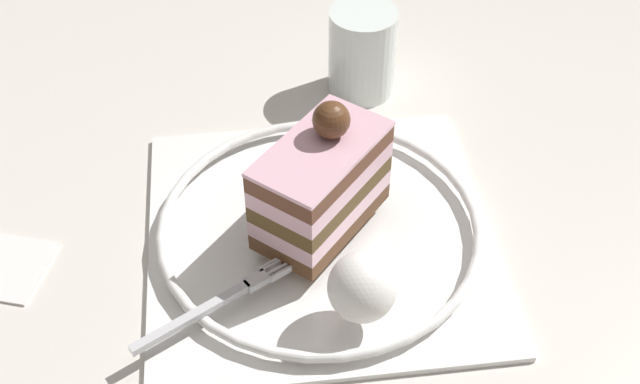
# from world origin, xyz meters

# --- Properties ---
(ground_plane) EXTENTS (2.40, 2.40, 0.00)m
(ground_plane) POSITION_xyz_m (0.00, 0.00, 0.00)
(ground_plane) COLOR silver
(dessert_plate) EXTENTS (0.26, 0.26, 0.02)m
(dessert_plate) POSITION_xyz_m (-0.00, -0.03, 0.01)
(dessert_plate) COLOR white
(dessert_plate) RESTS_ON ground_plane
(cake_slice) EXTENTS (0.11, 0.10, 0.09)m
(cake_slice) POSITION_xyz_m (0.00, -0.03, 0.05)
(cake_slice) COLOR brown
(cake_slice) RESTS_ON dessert_plate
(whipped_cream_dollop) EXTENTS (0.04, 0.04, 0.05)m
(whipped_cream_dollop) POSITION_xyz_m (-0.08, -0.05, 0.04)
(whipped_cream_dollop) COLOR white
(whipped_cream_dollop) RESTS_ON dessert_plate
(fork) EXTENTS (0.08, 0.11, 0.00)m
(fork) POSITION_xyz_m (-0.07, 0.03, 0.02)
(fork) COLOR silver
(fork) RESTS_ON dessert_plate
(drink_glass_near) EXTENTS (0.06, 0.06, 0.07)m
(drink_glass_near) POSITION_xyz_m (0.17, -0.07, 0.03)
(drink_glass_near) COLOR white
(drink_glass_near) RESTS_ON ground_plane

